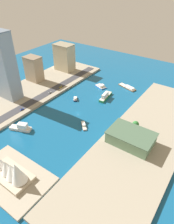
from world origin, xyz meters
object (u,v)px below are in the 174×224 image
tower_tall_glass (4,66)px  opera_landmark (11,171)px  yacht_sleek_gray (84,125)px  terminal_long_green (131,138)px  hatchback_blue (22,109)px  taxi_yellow_cab (61,87)px  traffic_light_waterfront (33,102)px  ferry_white_commuter (21,127)px  apartment_midrise_tan (34,69)px  barge_flat_brown (128,87)px  van_white (50,92)px  catamaran_blue (101,86)px  patrol_launch_navy (75,99)px  ferry_green_doubledeck (106,96)px  office_block_beige (64,57)px

tower_tall_glass → opera_landmark: size_ratio=2.28×
yacht_sleek_gray → terminal_long_green: (-52.27, -2.77, 7.48)m
hatchback_blue → taxi_yellow_cab: taxi_yellow_cab is taller
hatchback_blue → traffic_light_waterfront: 16.45m
ferry_white_commuter → hatchback_blue: size_ratio=5.80×
yacht_sleek_gray → taxi_yellow_cab: (74.45, -48.44, 2.46)m
apartment_midrise_tan → taxi_yellow_cab: (-46.10, -4.02, -16.67)m
yacht_sleek_gray → terminal_long_green: 52.87m
apartment_midrise_tan → opera_landmark: (-114.31, 130.86, -10.72)m
yacht_sleek_gray → opera_landmark: size_ratio=0.37×
barge_flat_brown → traffic_light_waterfront: traffic_light_waterfront is taller
van_white → catamaran_blue: bearing=-127.2°
taxi_yellow_cab → patrol_launch_navy: bearing=162.5°
ferry_white_commuter → patrol_launch_navy: bearing=-96.4°
patrol_launch_navy → traffic_light_waterfront: size_ratio=1.69×
yacht_sleek_gray → traffic_light_waterfront: bearing=3.1°
yacht_sleek_gray → opera_landmark: 87.07m
catamaran_blue → ferry_green_doubledeck: ferry_green_doubledeck is taller
yacht_sleek_gray → apartment_midrise_tan: apartment_midrise_tan is taller
catamaran_blue → ferry_white_commuter: bearing=82.2°
patrol_launch_navy → terminal_long_green: 99.58m
catamaran_blue → van_white: size_ratio=4.30×
terminal_long_green → taxi_yellow_cab: bearing=-19.8°
tower_tall_glass → hatchback_blue: size_ratio=19.17×
office_block_beige → ferry_white_commuter: bearing=113.0°
van_white → taxi_yellow_cab: (-1.23, -20.42, 0.06)m
ferry_green_doubledeck → apartment_midrise_tan: (109.25, 19.10, 17.57)m
tower_tall_glass → traffic_light_waterfront: (-37.81, -3.29, -36.58)m
barge_flat_brown → patrol_launch_navy: (40.75, 67.13, 0.14)m
apartment_midrise_tan → barge_flat_brown: bearing=-153.4°
terminal_long_green → patrol_launch_navy: bearing=-20.6°
yacht_sleek_gray → terminal_long_green: bearing=-177.0°
ferry_green_doubledeck → traffic_light_waterfront: bearing=48.2°
catamaran_blue → patrol_launch_navy: (8.57, 47.64, 0.03)m
ferry_green_doubledeck → tower_tall_glass: (98.12, 70.70, 40.91)m
yacht_sleek_gray → ferry_green_doubledeck: (11.31, -63.52, 1.56)m
office_block_beige → apartment_midrise_tan: 56.02m
ferry_green_doubledeck → taxi_yellow_cab: (63.15, 15.08, 0.91)m
patrol_launch_navy → tower_tall_glass: (68.75, 44.96, 42.29)m
ferry_white_commuter → patrol_launch_navy: ferry_white_commuter is taller
yacht_sleek_gray → apartment_midrise_tan: 129.90m
van_white → taxi_yellow_cab: 20.45m
office_block_beige → taxi_yellow_cab: (-35.28, 50.87, -19.60)m
yacht_sleek_gray → barge_flat_brown: bearing=-90.0°
apartment_midrise_tan → yacht_sleek_gray: bearing=159.8°
ferry_green_doubledeck → traffic_light_waterfront: size_ratio=4.64×
yacht_sleek_gray → taxi_yellow_cab: bearing=-33.1°
traffic_light_waterfront → opera_landmark: size_ratio=0.18×
barge_flat_brown → terminal_long_green: 114.95m
yacht_sleek_gray → hatchback_blue: bearing=14.8°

